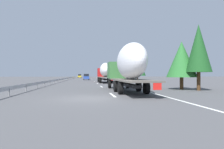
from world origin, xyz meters
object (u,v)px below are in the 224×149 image
(truck_trailing, at_px, (128,66))
(road_sign, at_px, (111,72))
(car_yellow_coupe, at_px, (80,76))
(car_blue_sedan, at_px, (86,77))
(car_black_suv, at_px, (87,76))
(truck_lead, at_px, (105,71))

(truck_trailing, relative_size, road_sign, 3.94)
(car_yellow_coupe, bearing_deg, truck_trailing, -175.26)
(car_yellow_coupe, distance_m, road_sign, 52.88)
(truck_trailing, bearing_deg, car_blue_sedan, 4.98)
(road_sign, bearing_deg, car_blue_sedan, 41.85)
(car_blue_sedan, bearing_deg, car_yellow_coupe, 4.50)
(truck_trailing, xyz_separation_m, car_black_suv, (65.83, 3.52, -1.52))
(car_yellow_coupe, height_order, road_sign, road_sign)
(truck_trailing, distance_m, road_sign, 35.57)
(truck_lead, relative_size, car_yellow_coupe, 2.84)
(car_blue_sedan, bearing_deg, car_black_suv, -0.59)
(truck_lead, xyz_separation_m, truck_trailing, (-21.73, 0.00, 0.15))
(truck_trailing, relative_size, car_yellow_coupe, 3.08)
(car_yellow_coupe, bearing_deg, car_blue_sedan, -175.50)
(car_yellow_coupe, bearing_deg, car_black_suv, -170.17)
(truck_lead, bearing_deg, car_black_suv, 4.57)
(car_black_suv, bearing_deg, car_yellow_coupe, 9.83)
(truck_trailing, relative_size, car_blue_sedan, 2.85)
(truck_trailing, xyz_separation_m, car_yellow_coupe, (87.28, 7.24, -1.47))
(car_blue_sedan, height_order, car_black_suv, car_blue_sedan)
(truck_lead, distance_m, truck_trailing, 21.73)
(truck_lead, xyz_separation_m, car_yellow_coupe, (65.55, 7.24, -1.32))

